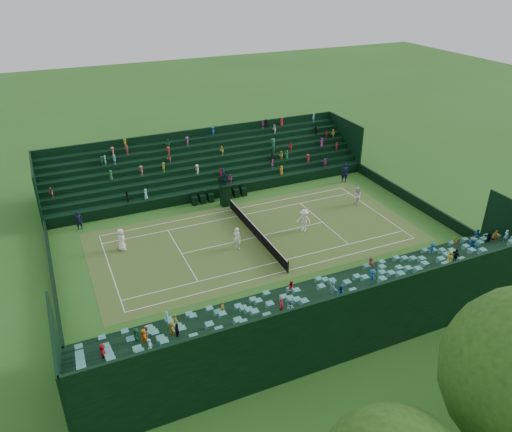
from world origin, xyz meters
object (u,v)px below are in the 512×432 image
object	(u,v)px
umpire_chair	(225,192)
player_near_west	(121,240)
player_near_east	(237,238)
player_far_east	(304,220)
player_far_west	(357,196)
tennis_net	(256,232)

from	to	relation	value
umpire_chair	player_near_west	xyz separation A→B (m)	(4.10, -10.32, -0.43)
player_near_east	player_far_east	size ratio (longest dim) A/B	0.93
player_far_west	umpire_chair	bearing A→B (deg)	-97.15
tennis_net	player_far_east	distance (m)	4.22
player_near_west	player_near_east	size ratio (longest dim) A/B	1.00
player_near_east	player_far_east	bearing A→B (deg)	-126.06
player_far_east	player_far_west	bearing A→B (deg)	72.62
player_far_east	player_near_east	bearing A→B (deg)	-123.40
tennis_net	umpire_chair	xyz separation A→B (m)	(-6.63, -0.18, 0.84)
tennis_net	player_far_west	xyz separation A→B (m)	(-1.72, 11.06, 0.36)
tennis_net	player_far_west	distance (m)	11.20
player_near_east	player_far_east	world-z (taller)	player_far_east
player_far_west	tennis_net	bearing A→B (deg)	-64.69
umpire_chair	player_far_east	distance (m)	8.47
tennis_net	player_far_east	size ratio (longest dim) A/B	5.77
player_far_west	player_near_west	bearing A→B (deg)	-75.71
player_near_west	player_far_east	distance (m)	14.98
player_near_west	player_far_west	world-z (taller)	player_near_west
player_far_west	player_far_east	world-z (taller)	player_far_east
umpire_chair	player_far_east	xyz separation A→B (m)	(7.28, 4.32, -0.35)
player_near_east	player_far_west	xyz separation A→B (m)	(-2.68, 13.14, -0.05)
tennis_net	player_near_west	world-z (taller)	player_near_west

